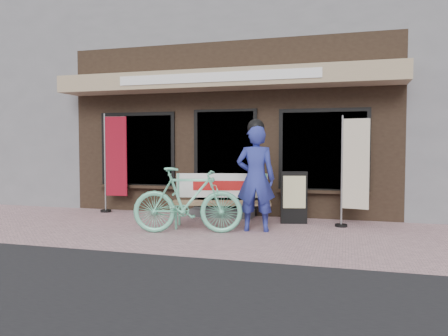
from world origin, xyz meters
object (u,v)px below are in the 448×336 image
(bicycle, at_px, (188,200))
(nobori_red, at_px, (114,161))
(nobori_cream, at_px, (353,170))
(bench, at_px, (221,196))
(person, at_px, (256,176))
(menu_stand, at_px, (294,197))

(bicycle, height_order, nobori_red, nobori_red)
(nobori_cream, bearing_deg, bench, -155.55)
(bench, xyz_separation_m, nobori_cream, (2.26, 0.52, 0.47))
(bench, distance_m, person, 0.81)
(person, xyz_separation_m, nobori_cream, (1.59, 0.76, 0.09))
(nobori_cream, bearing_deg, bicycle, -143.52)
(nobori_red, height_order, nobori_cream, nobori_red)
(person, relative_size, nobori_red, 0.89)
(nobori_cream, bearing_deg, person, -143.01)
(nobori_cream, bearing_deg, menu_stand, -174.76)
(person, bearing_deg, nobori_red, 152.54)
(person, bearing_deg, nobori_cream, 17.61)
(person, height_order, menu_stand, person)
(person, distance_m, menu_stand, 1.12)
(bicycle, bearing_deg, nobori_red, 39.83)
(nobori_red, bearing_deg, bicycle, -39.92)
(nobori_red, distance_m, nobori_cream, 4.97)
(bench, height_order, menu_stand, menu_stand)
(nobori_cream, relative_size, menu_stand, 2.04)
(bench, xyz_separation_m, nobori_red, (-2.69, 0.96, 0.55))
(bench, xyz_separation_m, menu_stand, (1.22, 0.63, -0.06))
(nobori_red, distance_m, menu_stand, 3.96)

